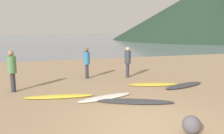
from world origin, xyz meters
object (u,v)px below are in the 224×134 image
surfboard_2 (134,101)px  beach_rock_near (192,125)px  surfboard_0 (60,96)px  surfboard_4 (184,85)px  person_1 (87,60)px  person_0 (12,68)px  person_2 (128,60)px  surfboard_3 (153,84)px  surfboard_1 (105,97)px

surfboard_2 → beach_rock_near: (0.42, -2.54, 0.18)m
surfboard_2 → surfboard_0: bearing=173.0°
surfboard_4 → person_1: bearing=127.1°
surfboard_0 → person_0: bearing=151.1°
person_2 → beach_rock_near: size_ratio=3.55×
surfboard_0 → surfboard_2: bearing=-20.3°
surfboard_0 → surfboard_3: bearing=17.1°
surfboard_0 → surfboard_1: size_ratio=1.17×
surfboard_2 → surfboard_3: 2.63m
surfboard_3 → surfboard_4: size_ratio=1.02×
beach_rock_near → person_0: bearing=131.5°
surfboard_1 → surfboard_2: 1.11m
surfboard_3 → person_1: size_ratio=1.44×
surfboard_2 → person_2: 4.13m
surfboard_0 → surfboard_2: 2.77m
person_2 → beach_rock_near: 6.47m
person_0 → surfboard_1: bearing=72.2°
surfboard_3 → surfboard_4: (1.18, -0.60, 0.01)m
surfboard_1 → surfboard_2: size_ratio=0.80×
surfboard_1 → surfboard_4: (3.77, 0.65, 0.01)m
surfboard_4 → beach_rock_near: (-2.51, -3.91, 0.17)m
person_1 → person_2: 2.11m
beach_rock_near → surfboard_2: bearing=99.4°
surfboard_1 → surfboard_2: surfboard_2 is taller
surfboard_4 → person_0: 7.25m
person_1 → beach_rock_near: bearing=18.3°
surfboard_2 → person_0: person_0 is taller
surfboard_1 → person_2: (2.05, 3.12, 0.90)m
surfboard_4 → person_1: (-3.79, 2.85, 0.88)m
surfboard_3 → person_2: 2.15m
surfboard_3 → beach_rock_near: bearing=-92.2°
surfboard_0 → person_1: bearing=69.9°
surfboard_2 → person_1: size_ratio=1.71×
beach_rock_near → surfboard_1: bearing=111.2°
surfboard_4 → beach_rock_near: size_ratio=4.98×
surfboard_1 → person_2: bearing=42.3°
surfboard_4 → person_2: person_2 is taller
person_2 → person_1: bearing=-174.1°
surfboard_2 → beach_rock_near: 2.58m
surfboard_0 → person_0: 2.35m
person_0 → surfboard_0: bearing=64.9°
surfboard_2 → person_1: bearing=123.2°
surfboard_4 → surfboard_2: bearing=-170.9°
person_1 → person_0: bearing=-56.6°
surfboard_2 → person_2: size_ratio=1.70×
surfboard_1 → beach_rock_near: bearing=-83.2°
surfboard_0 → surfboard_3: size_ratio=1.12×
surfboard_0 → person_1: person_1 is taller
surfboard_4 → beach_rock_near: bearing=-138.7°
surfboard_3 → person_0: bearing=-172.2°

